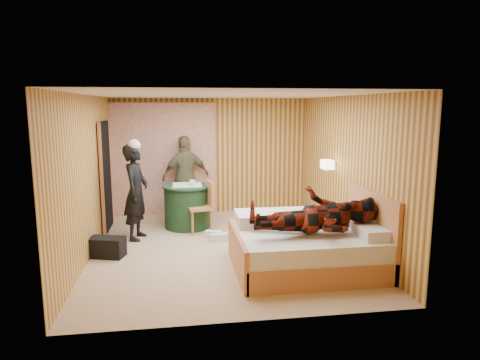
{
  "coord_description": "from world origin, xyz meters",
  "views": [
    {
      "loc": [
        -0.73,
        -6.78,
        2.32
      ],
      "look_at": [
        0.36,
        0.5,
        1.05
      ],
      "focal_mm": 32.0,
      "sensor_mm": 36.0,
      "label": 1
    }
  ],
  "objects": [
    {
      "name": "wall_left",
      "position": [
        -2.1,
        0.0,
        1.25
      ],
      "size": [
        0.02,
        5.0,
        2.5
      ],
      "primitive_type": "cube",
      "color": "#EBAC5A",
      "rests_on": "floor"
    },
    {
      "name": "doorway",
      "position": [
        -2.06,
        1.4,
        1.02
      ],
      "size": [
        0.06,
        0.9,
        2.05
      ],
      "primitive_type": "cube",
      "color": "black",
      "rests_on": "floor"
    },
    {
      "name": "wall_lamp",
      "position": [
        1.92,
        0.45,
        1.3
      ],
      "size": [
        0.26,
        0.24,
        0.16
      ],
      "color": "gold",
      "rests_on": "wall_right"
    },
    {
      "name": "curtain",
      "position": [
        -1.0,
        2.43,
        1.2
      ],
      "size": [
        2.2,
        0.08,
        2.4
      ],
      "primitive_type": "cube",
      "color": "beige",
      "rests_on": "floor"
    },
    {
      "name": "book_upper",
      "position": [
        1.88,
        0.05,
        0.6
      ],
      "size": [
        0.27,
        0.28,
        0.02
      ],
      "primitive_type": "imported",
      "rotation": [
        0.0,
        0.0,
        -0.73
      ],
      "color": "silver",
      "rests_on": "nightstand"
    },
    {
      "name": "nightstand",
      "position": [
        1.88,
        0.1,
        0.29
      ],
      "size": [
        0.43,
        0.59,
        0.57
      ],
      "color": "tan",
      "rests_on": "floor"
    },
    {
      "name": "man_on_bed",
      "position": [
        1.15,
        -1.29,
        0.99
      ],
      "size": [
        0.86,
        0.67,
        1.77
      ],
      "primitive_type": "imported",
      "rotation": [
        0.0,
        1.57,
        0.0
      ],
      "color": "#5F1509",
      "rests_on": "bed"
    },
    {
      "name": "woman_standing",
      "position": [
        -1.45,
        0.73,
        0.84
      ],
      "size": [
        0.54,
        0.69,
        1.69
      ],
      "primitive_type": "imported",
      "rotation": [
        0.0,
        0.0,
        1.32
      ],
      "color": "black",
      "rests_on": "floor"
    },
    {
      "name": "bed",
      "position": [
        1.12,
        -1.06,
        0.32
      ],
      "size": [
        2.07,
        1.63,
        1.12
      ],
      "color": "tan",
      "rests_on": "floor"
    },
    {
      "name": "sneaker_left",
      "position": [
        -0.05,
        0.36,
        0.07
      ],
      "size": [
        0.31,
        0.15,
        0.13
      ],
      "primitive_type": "cube",
      "rotation": [
        0.0,
        0.0,
        0.08
      ],
      "color": "silver",
      "rests_on": "floor"
    },
    {
      "name": "book_lower",
      "position": [
        1.88,
        0.05,
        0.58
      ],
      "size": [
        0.18,
        0.23,
        0.02
      ],
      "primitive_type": "imported",
      "rotation": [
        0.0,
        0.0,
        -0.07
      ],
      "color": "silver",
      "rests_on": "nightstand"
    },
    {
      "name": "ceiling",
      "position": [
        0.0,
        0.0,
        2.5
      ],
      "size": [
        4.2,
        5.0,
        0.01
      ],
      "primitive_type": "cube",
      "color": "silver",
      "rests_on": "wall_back"
    },
    {
      "name": "floor",
      "position": [
        0.0,
        0.0,
        0.0
      ],
      "size": [
        4.2,
        5.0,
        0.01
      ],
      "primitive_type": "cube",
      "color": "tan",
      "rests_on": "ground"
    },
    {
      "name": "man_at_table",
      "position": [
        -0.55,
        2.14,
        0.86
      ],
      "size": [
        1.09,
        0.69,
        1.72
      ],
      "primitive_type": "imported",
      "rotation": [
        0.0,
        0.0,
        3.43
      ],
      "color": "#676444",
      "rests_on": "floor"
    },
    {
      "name": "duffel_bag",
      "position": [
        -1.85,
        -0.16,
        0.16
      ],
      "size": [
        0.61,
        0.44,
        0.31
      ],
      "primitive_type": "cube",
      "rotation": [
        0.0,
        0.0,
        -0.29
      ],
      "color": "black",
      "rests_on": "floor"
    },
    {
      "name": "chair_far",
      "position": [
        -0.54,
        2.09,
        0.54
      ],
      "size": [
        0.44,
        0.44,
        0.93
      ],
      "rotation": [
        0.0,
        0.0,
        -0.04
      ],
      "color": "tan",
      "rests_on": "floor"
    },
    {
      "name": "cup_nightstand",
      "position": [
        1.88,
        0.23,
        0.61
      ],
      "size": [
        0.12,
        0.12,
        0.09
      ],
      "primitive_type": "imported",
      "rotation": [
        0.0,
        0.0,
        -0.21
      ],
      "color": "silver",
      "rests_on": "nightstand"
    },
    {
      "name": "sneaker_right",
      "position": [
        -0.11,
        0.54,
        0.07
      ],
      "size": [
        0.33,
        0.21,
        0.14
      ],
      "primitive_type": "cube",
      "rotation": [
        0.0,
        0.0,
        -0.29
      ],
      "color": "silver",
      "rests_on": "floor"
    },
    {
      "name": "wall_back",
      "position": [
        0.0,
        2.5,
        1.25
      ],
      "size": [
        4.2,
        0.02,
        2.5
      ],
      "primitive_type": "cube",
      "color": "#EBAC5A",
      "rests_on": "floor"
    },
    {
      "name": "cup_table",
      "position": [
        -0.45,
        1.3,
        0.89
      ],
      "size": [
        0.14,
        0.14,
        0.1
      ],
      "primitive_type": "imported",
      "rotation": [
        0.0,
        0.0,
        0.18
      ],
      "color": "silver",
      "rests_on": "round_table"
    },
    {
      "name": "round_table",
      "position": [
        -0.55,
        1.35,
        0.42
      ],
      "size": [
        0.95,
        0.95,
        0.84
      ],
      "color": "#1D4024",
      "rests_on": "floor"
    },
    {
      "name": "wall_right",
      "position": [
        2.1,
        0.0,
        1.25
      ],
      "size": [
        0.02,
        5.0,
        2.5
      ],
      "primitive_type": "cube",
      "color": "#EBAC5A",
      "rests_on": "floor"
    },
    {
      "name": "chair_near",
      "position": [
        -0.25,
        0.99,
        0.56
      ],
      "size": [
        0.5,
        0.5,
        0.96
      ],
      "rotation": [
        0.0,
        0.0,
        -1.4
      ],
      "color": "tan",
      "rests_on": "floor"
    }
  ]
}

